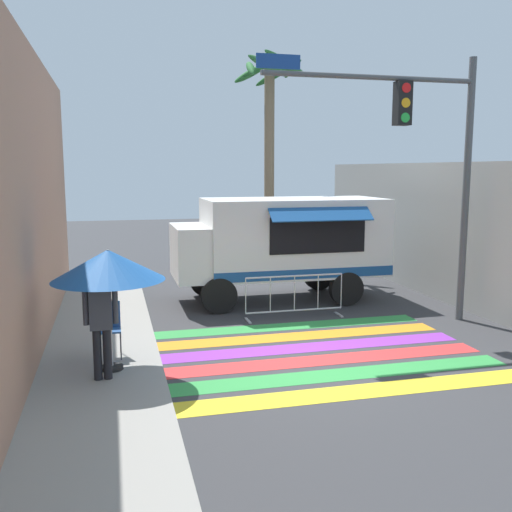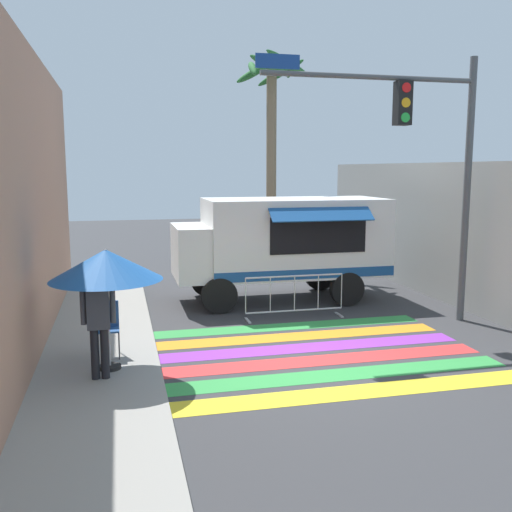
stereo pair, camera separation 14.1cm
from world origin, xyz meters
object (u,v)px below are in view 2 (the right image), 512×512
Objects in this scene: traffic_signal_pole at (428,144)px; barricade_front at (294,297)px; patio_umbrella at (106,265)px; folding_chair at (107,323)px; vendor_person at (98,318)px; food_truck at (279,240)px; palm_tree at (272,119)px.

barricade_front is at bearing 158.54° from traffic_signal_pole.
patio_umbrella is (-6.71, -1.87, -2.05)m from traffic_signal_pole.
folding_chair is 4.68m from barricade_front.
food_truck is at bearing 37.06° from vendor_person.
food_truck is 2.33× the size of barricade_front.
palm_tree is (5.21, 8.21, 4.28)m from folding_chair.
barricade_front is (-2.62, 1.03, -3.43)m from traffic_signal_pole.
barricade_front is at bearing -94.58° from food_truck.
food_truck is 2.15m from barricade_front.
palm_tree is at bearing 47.65° from vendor_person.
folding_chair is (-0.04, 0.72, -1.15)m from patio_umbrella.
vendor_person reaches higher than barricade_front.
patio_umbrella reaches higher than barricade_front.
palm_tree is at bearing 44.74° from folding_chair.
food_truck reaches higher than vendor_person.
traffic_signal_pole reaches higher than patio_umbrella.
palm_tree reaches higher than patio_umbrella.
patio_umbrella is 0.85× the size of barricade_front.
food_truck is 4.47m from traffic_signal_pole.
traffic_signal_pole is 6.05× the size of folding_chair.
food_truck is 0.76× the size of palm_tree.
food_truck is 5.95m from folding_chair.
patio_umbrella is at bearing 59.29° from vendor_person.
patio_umbrella reaches higher than folding_chair.
vendor_person is at bearing -107.92° from patio_umbrella.
patio_umbrella is 1.36m from folding_chair.
folding_chair is 0.13× the size of palm_tree.
folding_chair is at bearing 72.52° from vendor_person.
vendor_person is (-0.09, -1.14, 0.40)m from folding_chair.
traffic_signal_pole reaches higher than vendor_person.
patio_umbrella is 2.08× the size of folding_chair.
food_truck is at bearing 48.36° from patio_umbrella.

